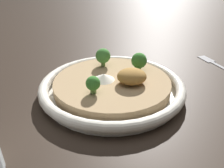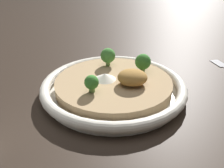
# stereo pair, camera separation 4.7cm
# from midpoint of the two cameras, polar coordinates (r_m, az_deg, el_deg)

# --- Properties ---
(ground_plane) EXTENTS (6.00, 6.00, 0.00)m
(ground_plane) POSITION_cam_midpoint_polar(r_m,az_deg,el_deg) (0.48, -2.80, -2.19)
(ground_plane) COLOR #2D231C
(risotto_bowl) EXTENTS (0.31, 0.31, 0.03)m
(risotto_bowl) POSITION_cam_midpoint_polar(r_m,az_deg,el_deg) (0.48, -2.85, -0.43)
(risotto_bowl) COLOR silver
(risotto_bowl) RESTS_ON ground_plane
(cheese_sprinkle) EXTENTS (0.05, 0.05, 0.01)m
(cheese_sprinkle) POSITION_cam_midpoint_polar(r_m,az_deg,el_deg) (0.47, -5.15, 1.93)
(cheese_sprinkle) COLOR white
(cheese_sprinkle) RESTS_ON risotto_bowl
(crispy_onion_garnish) EXTENTS (0.06, 0.05, 0.03)m
(crispy_onion_garnish) POSITION_cam_midpoint_polar(r_m,az_deg,el_deg) (0.45, 2.17, 1.94)
(crispy_onion_garnish) COLOR #A37538
(crispy_onion_garnish) RESTS_ON risotto_bowl
(broccoli_right) EXTENTS (0.04, 0.04, 0.04)m
(broccoli_right) POSITION_cam_midpoint_polar(r_m,az_deg,el_deg) (0.50, 4.38, 5.97)
(broccoli_right) COLOR #668E47
(broccoli_right) RESTS_ON risotto_bowl
(broccoli_front_left) EXTENTS (0.03, 0.03, 0.03)m
(broccoli_front_left) POSITION_cam_midpoint_polar(r_m,az_deg,el_deg) (0.41, -8.28, -0.05)
(broccoli_front_left) COLOR #668E47
(broccoli_front_left) RESTS_ON risotto_bowl
(broccoli_back) EXTENTS (0.04, 0.04, 0.04)m
(broccoli_back) POSITION_cam_midpoint_polar(r_m,az_deg,el_deg) (0.53, -4.95, 7.22)
(broccoli_back) COLOR #668E47
(broccoli_back) RESTS_ON risotto_bowl
(fork_utensil) EXTENTS (0.05, 0.17, 0.00)m
(fork_utensil) POSITION_cam_midpoint_polar(r_m,az_deg,el_deg) (0.68, 23.67, 4.83)
(fork_utensil) COLOR #B7B7BC
(fork_utensil) RESTS_ON ground_plane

